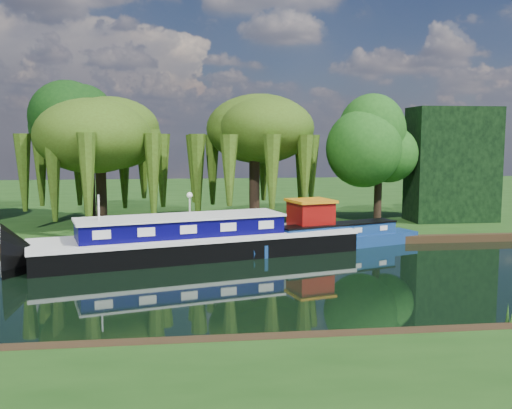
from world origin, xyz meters
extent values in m
plane|color=black|center=(0.00, 0.00, 0.00)|extent=(120.00, 120.00, 0.00)
cube|color=#15370F|center=(0.00, 34.00, 0.23)|extent=(120.00, 52.00, 0.45)
cube|color=black|center=(0.95, 5.81, 0.43)|extent=(17.55, 8.11, 1.14)
cube|color=silver|center=(0.95, 5.81, 1.10)|extent=(17.66, 8.21, 0.21)
cube|color=#060343|center=(0.03, 5.56, 1.66)|extent=(10.98, 5.40, 0.91)
cube|color=silver|center=(0.03, 5.56, 2.17)|extent=(11.21, 5.63, 0.11)
cube|color=maroon|center=(7.39, 7.53, 1.92)|extent=(2.57, 2.57, 1.43)
cube|color=#C9780E|center=(7.39, 7.53, 2.72)|extent=(2.86, 2.86, 0.15)
cylinder|color=silver|center=(-4.02, 4.48, 2.35)|extent=(0.10, 0.10, 2.29)
cube|color=navy|center=(8.97, 7.30, 0.29)|extent=(10.45, 5.15, 0.78)
cube|color=navy|center=(8.97, 7.30, 1.01)|extent=(7.34, 3.69, 0.65)
cube|color=black|center=(8.97, 7.30, 1.38)|extent=(7.45, 3.80, 0.09)
cube|color=silver|center=(6.61, 5.75, 1.04)|extent=(0.51, 0.22, 0.28)
cube|color=silver|center=(8.34, 6.36, 1.04)|extent=(0.51, 0.22, 0.28)
cube|color=silver|center=(10.06, 6.97, 1.04)|extent=(0.51, 0.22, 0.28)
cube|color=silver|center=(11.79, 7.59, 1.04)|extent=(0.51, 0.22, 0.28)
cylinder|color=black|center=(-5.28, 14.16, 2.86)|extent=(0.62, 0.62, 4.81)
ellipsoid|color=#31470F|center=(-5.28, 14.16, 6.33)|extent=(6.72, 6.72, 4.34)
cylinder|color=black|center=(4.87, 13.62, 2.84)|extent=(0.68, 0.68, 4.78)
ellipsoid|color=#31470F|center=(4.87, 13.62, 6.30)|extent=(6.53, 6.53, 4.22)
cylinder|color=black|center=(-6.68, 18.69, 3.92)|extent=(0.66, 0.66, 6.94)
ellipsoid|color=black|center=(-6.68, 18.69, 6.76)|extent=(5.55, 5.55, 5.55)
cylinder|color=black|center=(13.43, 13.48, 3.34)|extent=(0.55, 0.55, 5.77)
ellipsoid|color=#174711|center=(13.43, 13.48, 5.70)|extent=(4.62, 4.62, 4.62)
cube|color=black|center=(19.00, 14.00, 4.45)|extent=(6.00, 3.00, 8.00)
cylinder|color=silver|center=(0.50, 10.50, 1.55)|extent=(0.10, 0.10, 2.20)
sphere|color=white|center=(0.50, 10.50, 2.83)|extent=(0.36, 0.36, 0.36)
cylinder|color=silver|center=(-10.00, 8.40, 0.95)|extent=(0.16, 0.16, 1.00)
cylinder|color=silver|center=(-4.00, 8.40, 0.95)|extent=(0.16, 0.16, 1.00)
cylinder|color=silver|center=(3.00, 8.40, 0.95)|extent=(0.16, 0.16, 1.00)
cylinder|color=silver|center=(9.00, 8.40, 0.95)|extent=(0.16, 0.16, 1.00)
camera|label=1|loc=(0.29, -24.31, 6.23)|focal=40.00mm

